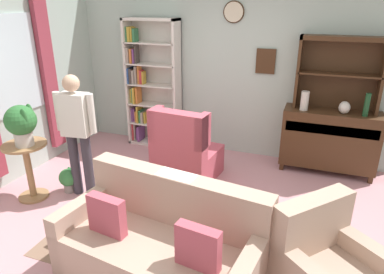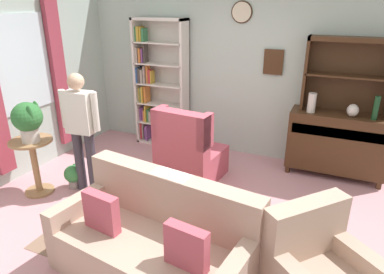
{
  "view_description": "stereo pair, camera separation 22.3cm",
  "coord_description": "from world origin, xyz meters",
  "px_view_note": "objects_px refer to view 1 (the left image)",
  "views": [
    {
      "loc": [
        1.32,
        -3.13,
        2.36
      ],
      "look_at": [
        0.1,
        0.2,
        0.95
      ],
      "focal_mm": 32.39,
      "sensor_mm": 36.0,
      "label": 1
    },
    {
      "loc": [
        1.53,
        -3.04,
        2.36
      ],
      "look_at": [
        0.1,
        0.2,
        0.95
      ],
      "focal_mm": 32.39,
      "sensor_mm": 36.0,
      "label": 2
    }
  ],
  "objects_px": {
    "potted_plant_small": "(69,178)",
    "sideboard_hutch": "(340,63)",
    "couch_floral": "(162,246)",
    "wingback_chair": "(185,154)",
    "plant_stand": "(28,165)",
    "book_stack": "(204,188)",
    "coffee_table": "(204,200)",
    "vase_round": "(344,108)",
    "potted_plant_large": "(21,123)",
    "bookshelf": "(149,85)",
    "vase_tall": "(305,101)",
    "bottle_wine": "(367,105)",
    "person_reading": "(77,128)",
    "sideboard": "(329,139)"
  },
  "relations": [
    {
      "from": "bookshelf",
      "to": "plant_stand",
      "type": "relative_size",
      "value": 2.84
    },
    {
      "from": "vase_round",
      "to": "vase_tall",
      "type": "bearing_deg",
      "value": -178.51
    },
    {
      "from": "vase_tall",
      "to": "wingback_chair",
      "type": "distance_m",
      "value": 1.82
    },
    {
      "from": "vase_tall",
      "to": "vase_round",
      "type": "xyz_separation_m",
      "value": [
        0.52,
        0.01,
        -0.05
      ]
    },
    {
      "from": "bookshelf",
      "to": "vase_round",
      "type": "bearing_deg",
      "value": -2.92
    },
    {
      "from": "person_reading",
      "to": "bottle_wine",
      "type": "bearing_deg",
      "value": 26.73
    },
    {
      "from": "sideboard_hutch",
      "to": "book_stack",
      "type": "height_order",
      "value": "sideboard_hutch"
    },
    {
      "from": "bottle_wine",
      "to": "person_reading",
      "type": "distance_m",
      "value": 3.72
    },
    {
      "from": "book_stack",
      "to": "bottle_wine",
      "type": "bearing_deg",
      "value": 46.94
    },
    {
      "from": "vase_tall",
      "to": "bookshelf",
      "type": "bearing_deg",
      "value": 176.17
    },
    {
      "from": "plant_stand",
      "to": "potted_plant_small",
      "type": "xyz_separation_m",
      "value": [
        0.34,
        0.28,
        -0.26
      ]
    },
    {
      "from": "bottle_wine",
      "to": "wingback_chair",
      "type": "relative_size",
      "value": 0.3
    },
    {
      "from": "plant_stand",
      "to": "potted_plant_small",
      "type": "bearing_deg",
      "value": 39.76
    },
    {
      "from": "vase_round",
      "to": "potted_plant_small",
      "type": "distance_m",
      "value": 3.79
    },
    {
      "from": "sideboard_hutch",
      "to": "couch_floral",
      "type": "xyz_separation_m",
      "value": [
        -1.37,
        -2.83,
        -1.25
      ]
    },
    {
      "from": "wingback_chair",
      "to": "potted_plant_large",
      "type": "height_order",
      "value": "potted_plant_large"
    },
    {
      "from": "vase_round",
      "to": "couch_floral",
      "type": "distance_m",
      "value": 3.13
    },
    {
      "from": "sideboard",
      "to": "bottle_wine",
      "type": "distance_m",
      "value": 0.69
    },
    {
      "from": "sideboard_hutch",
      "to": "potted_plant_small",
      "type": "bearing_deg",
      "value": -148.94
    },
    {
      "from": "coffee_table",
      "to": "bookshelf",
      "type": "bearing_deg",
      "value": 129.15
    },
    {
      "from": "wingback_chair",
      "to": "vase_tall",
      "type": "bearing_deg",
      "value": 31.25
    },
    {
      "from": "vase_round",
      "to": "potted_plant_small",
      "type": "relative_size",
      "value": 0.53
    },
    {
      "from": "couch_floral",
      "to": "wingback_chair",
      "type": "xyz_separation_m",
      "value": [
        -0.46,
        1.77,
        0.07
      ]
    },
    {
      "from": "coffee_table",
      "to": "vase_round",
      "type": "bearing_deg",
      "value": 53.51
    },
    {
      "from": "potted_plant_large",
      "to": "sideboard_hutch",
      "type": "bearing_deg",
      "value": 32.76
    },
    {
      "from": "plant_stand",
      "to": "book_stack",
      "type": "xyz_separation_m",
      "value": [
        2.22,
        0.21,
        0.01
      ]
    },
    {
      "from": "vase_round",
      "to": "coffee_table",
      "type": "relative_size",
      "value": 0.21
    },
    {
      "from": "couch_floral",
      "to": "vase_round",
      "type": "bearing_deg",
      "value": 60.5
    },
    {
      "from": "potted_plant_small",
      "to": "coffee_table",
      "type": "bearing_deg",
      "value": -3.98
    },
    {
      "from": "vase_round",
      "to": "coffee_table",
      "type": "xyz_separation_m",
      "value": [
        -1.37,
        -1.85,
        -0.65
      ]
    },
    {
      "from": "bookshelf",
      "to": "couch_floral",
      "type": "height_order",
      "value": "bookshelf"
    },
    {
      "from": "sideboard_hutch",
      "to": "coffee_table",
      "type": "xyz_separation_m",
      "value": [
        -1.24,
        -2.03,
        -1.21
      ]
    },
    {
      "from": "sideboard_hutch",
      "to": "vase_tall",
      "type": "bearing_deg",
      "value": -154.11
    },
    {
      "from": "bookshelf",
      "to": "book_stack",
      "type": "relative_size",
      "value": 9.96
    },
    {
      "from": "bookshelf",
      "to": "vase_round",
      "type": "distance_m",
      "value": 3.01
    },
    {
      "from": "bottle_wine",
      "to": "couch_floral",
      "type": "xyz_separation_m",
      "value": [
        -1.76,
        -2.64,
        -0.76
      ]
    },
    {
      "from": "sideboard",
      "to": "vase_round",
      "type": "bearing_deg",
      "value": -27.17
    },
    {
      "from": "bookshelf",
      "to": "sideboard",
      "type": "height_order",
      "value": "bookshelf"
    },
    {
      "from": "potted_plant_small",
      "to": "coffee_table",
      "type": "distance_m",
      "value": 1.92
    },
    {
      "from": "sideboard_hutch",
      "to": "wingback_chair",
      "type": "height_order",
      "value": "sideboard_hutch"
    },
    {
      "from": "wingback_chair",
      "to": "plant_stand",
      "type": "xyz_separation_m",
      "value": [
        -1.65,
        -1.11,
        0.07
      ]
    },
    {
      "from": "potted_plant_small",
      "to": "sideboard_hutch",
      "type": "bearing_deg",
      "value": 31.06
    },
    {
      "from": "sideboard_hutch",
      "to": "bottle_wine",
      "type": "distance_m",
      "value": 0.65
    },
    {
      "from": "plant_stand",
      "to": "person_reading",
      "type": "relative_size",
      "value": 0.47
    },
    {
      "from": "vase_tall",
      "to": "coffee_table",
      "type": "relative_size",
      "value": 0.33
    },
    {
      "from": "couch_floral",
      "to": "plant_stand",
      "type": "xyz_separation_m",
      "value": [
        -2.12,
        0.65,
        0.14
      ]
    },
    {
      "from": "sideboard_hutch",
      "to": "potted_plant_small",
      "type": "xyz_separation_m",
      "value": [
        -3.15,
        -1.9,
        -1.37
      ]
    },
    {
      "from": "vase_round",
      "to": "potted_plant_large",
      "type": "relative_size",
      "value": 0.34
    },
    {
      "from": "sideboard",
      "to": "coffee_table",
      "type": "distance_m",
      "value": 2.29
    },
    {
      "from": "couch_floral",
      "to": "potted_plant_small",
      "type": "height_order",
      "value": "couch_floral"
    }
  ]
}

